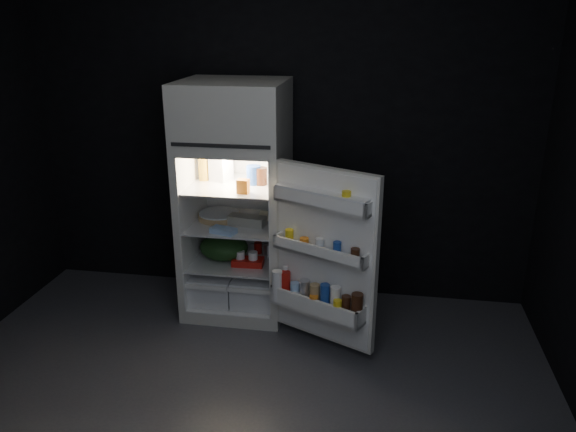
% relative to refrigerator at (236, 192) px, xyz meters
% --- Properties ---
extents(floor, '(4.00, 3.40, 0.00)m').
position_rel_refrigerator_xyz_m(floor, '(0.26, -1.32, -0.96)').
color(floor, '#48484C').
rests_on(floor, ground).
extents(wall_back, '(4.00, 0.00, 2.70)m').
position_rel_refrigerator_xyz_m(wall_back, '(0.26, 0.38, 0.39)').
color(wall_back, black).
rests_on(wall_back, ground).
extents(wall_front, '(4.00, 0.00, 2.70)m').
position_rel_refrigerator_xyz_m(wall_front, '(0.26, -3.02, 0.39)').
color(wall_front, black).
rests_on(wall_front, ground).
extents(refrigerator, '(0.76, 0.71, 1.78)m').
position_rel_refrigerator_xyz_m(refrigerator, '(0.00, 0.00, 0.00)').
color(refrigerator, silver).
rests_on(refrigerator, ground).
extents(fridge_door, '(0.73, 0.48, 1.22)m').
position_rel_refrigerator_xyz_m(fridge_door, '(0.72, -0.54, -0.28)').
color(fridge_door, silver).
rests_on(fridge_door, ground).
extents(milk_jug, '(0.17, 0.17, 0.24)m').
position_rel_refrigerator_xyz_m(milk_jug, '(-0.12, 0.04, 0.19)').
color(milk_jug, white).
rests_on(milk_jug, refrigerator).
extents(mayo_jar, '(0.11, 0.11, 0.14)m').
position_rel_refrigerator_xyz_m(mayo_jar, '(0.14, -0.01, 0.14)').
color(mayo_jar, '#1B3F95').
rests_on(mayo_jar, refrigerator).
extents(jam_jar, '(0.10, 0.10, 0.13)m').
position_rel_refrigerator_xyz_m(jam_jar, '(0.20, -0.02, 0.14)').
color(jam_jar, '#331A0E').
rests_on(jam_jar, refrigerator).
extents(amber_bottle, '(0.10, 0.10, 0.22)m').
position_rel_refrigerator_xyz_m(amber_bottle, '(-0.26, 0.03, 0.18)').
color(amber_bottle, '#BF8E1E').
rests_on(amber_bottle, refrigerator).
extents(small_carton, '(0.09, 0.07, 0.10)m').
position_rel_refrigerator_xyz_m(small_carton, '(0.12, -0.25, 0.12)').
color(small_carton, orange).
rests_on(small_carton, refrigerator).
extents(egg_carton, '(0.30, 0.15, 0.07)m').
position_rel_refrigerator_xyz_m(egg_carton, '(0.10, -0.09, -0.19)').
color(egg_carton, gray).
rests_on(egg_carton, refrigerator).
extents(pie, '(0.39, 0.39, 0.04)m').
position_rel_refrigerator_xyz_m(pie, '(-0.14, 0.01, -0.21)').
color(pie, tan).
rests_on(pie, refrigerator).
extents(flat_package, '(0.20, 0.14, 0.04)m').
position_rel_refrigerator_xyz_m(flat_package, '(-0.03, -0.28, -0.21)').
color(flat_package, '#93B8E3').
rests_on(flat_package, refrigerator).
extents(wrapped_pkg, '(0.11, 0.10, 0.05)m').
position_rel_refrigerator_xyz_m(wrapped_pkg, '(0.22, 0.06, -0.20)').
color(wrapped_pkg, '#F8ECCB').
rests_on(wrapped_pkg, refrigerator).
extents(produce_bag, '(0.42, 0.37, 0.20)m').
position_rel_refrigerator_xyz_m(produce_bag, '(-0.09, -0.07, -0.43)').
color(produce_bag, '#193815').
rests_on(produce_bag, refrigerator).
extents(yogurt_tray, '(0.24, 0.14, 0.05)m').
position_rel_refrigerator_xyz_m(yogurt_tray, '(0.11, -0.15, -0.50)').
color(yogurt_tray, '#B6170F').
rests_on(yogurt_tray, refrigerator).
extents(small_can_red, '(0.08, 0.08, 0.09)m').
position_rel_refrigerator_xyz_m(small_can_red, '(0.14, 0.08, -0.48)').
color(small_can_red, '#B6170F').
rests_on(small_can_red, refrigerator).
extents(small_can_silver, '(0.08, 0.08, 0.09)m').
position_rel_refrigerator_xyz_m(small_can_silver, '(0.23, 0.07, -0.48)').
color(small_can_silver, silver).
rests_on(small_can_silver, refrigerator).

